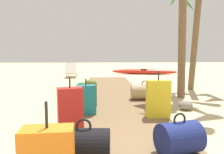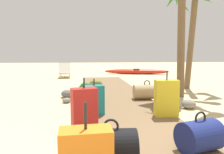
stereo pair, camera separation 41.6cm
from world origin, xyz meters
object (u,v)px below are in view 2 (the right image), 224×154
at_px(duffel_bag_tan, 147,92).
at_px(kayak, 136,71).
at_px(backpack_green, 86,92).
at_px(lounge_chair, 65,72).
at_px(backpack_olive, 96,92).
at_px(suitcase_teal, 94,100).
at_px(suitcase_yellow, 166,98).
at_px(suitcase_red, 84,110).
at_px(duffel_bag_black, 111,147).
at_px(duffel_bag_navy, 200,136).

relative_size(duffel_bag_tan, kayak, 0.17).
relative_size(backpack_green, lounge_chair, 0.32).
xyz_separation_m(backpack_olive, suitcase_teal, (-0.06, -0.65, -0.03)).
height_order(suitcase_yellow, duffel_bag_tan, suitcase_yellow).
xyz_separation_m(duffel_bag_tan, suitcase_red, (-1.59, -2.16, 0.14)).
height_order(backpack_olive, duffel_bag_tan, backpack_olive).
bearing_deg(suitcase_red, lounge_chair, 97.61).
bearing_deg(kayak, duffel_bag_black, -104.73).
xyz_separation_m(backpack_green, backpack_olive, (0.22, -0.40, 0.06)).
xyz_separation_m(backpack_olive, kayak, (2.98, 8.62, -0.22)).
bearing_deg(suitcase_teal, suitcase_yellow, -11.45).
xyz_separation_m(suitcase_red, lounge_chair, (-1.14, 8.54, -0.08)).
relative_size(lounge_chair, kayak, 0.37).
relative_size(duffel_bag_black, suitcase_red, 0.70).
bearing_deg(duffel_bag_black, lounge_chair, 98.47).
distance_m(duffel_bag_tan, lounge_chair, 6.94).
height_order(backpack_green, suitcase_teal, suitcase_teal).
xyz_separation_m(backpack_green, kayak, (3.20, 8.21, -0.17)).
distance_m(suitcase_red, lounge_chair, 8.62).
bearing_deg(kayak, backpack_green, -111.27).
bearing_deg(duffel_bag_black, kayak, 75.27).
bearing_deg(backpack_olive, lounge_chair, 101.13).
relative_size(suitcase_yellow, kayak, 0.20).
distance_m(duffel_bag_tan, suitcase_teal, 1.90).
distance_m(backpack_olive, duffel_bag_black, 2.55).
relative_size(suitcase_yellow, duffel_bag_black, 1.52).
bearing_deg(backpack_green, backpack_olive, -61.68).
bearing_deg(backpack_olive, duffel_bag_navy, -64.66).
relative_size(backpack_olive, kayak, 0.14).
distance_m(suitcase_red, kayak, 10.65).
bearing_deg(suitcase_yellow, lounge_chair, 108.48).
relative_size(duffel_bag_navy, duffel_bag_black, 0.99).
bearing_deg(suitcase_red, duffel_bag_black, -74.47).
bearing_deg(duffel_bag_tan, suitcase_red, -126.37).
xyz_separation_m(backpack_olive, suitcase_red, (-0.24, -1.53, 0.01)).
height_order(duffel_bag_navy, suitcase_teal, suitcase_teal).
distance_m(duffel_bag_tan, duffel_bag_black, 3.43).
relative_size(duffel_bag_tan, lounge_chair, 0.45).
distance_m(duffel_bag_navy, suitcase_teal, 2.08).
bearing_deg(backpack_green, suitcase_red, -90.61).
bearing_deg(duffel_bag_tan, lounge_chair, 113.13).
xyz_separation_m(duffel_bag_tan, duffel_bag_black, (-1.30, -3.17, 0.00)).
bearing_deg(suitcase_teal, duffel_bag_navy, -55.43).
distance_m(suitcase_yellow, suitcase_red, 1.63).
height_order(duffel_bag_black, lounge_chair, lounge_chair).
xyz_separation_m(duffel_bag_navy, kayak, (1.86, 10.98, -0.10)).
height_order(backpack_green, lounge_chair, lounge_chair).
xyz_separation_m(duffel_bag_navy, duffel_bag_black, (-1.08, -0.18, 0.00)).
bearing_deg(duffel_bag_black, suitcase_teal, 93.18).
bearing_deg(kayak, duffel_bag_navy, -99.61).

